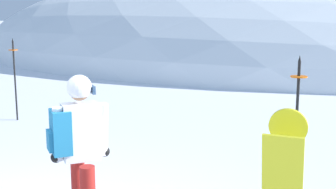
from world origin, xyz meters
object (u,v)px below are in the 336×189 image
snowboarder_main (79,153)px  piste_marker_far (297,119)px  piste_marker_near (15,74)px  rock_small (285,171)px  rock_mid (80,149)px

snowboarder_main → piste_marker_far: size_ratio=0.94×
piste_marker_near → rock_small: bearing=-10.9°
snowboarder_main → rock_small: 3.45m
piste_marker_far → rock_small: piste_marker_far is taller
piste_marker_far → rock_small: 1.51m
snowboarder_main → rock_mid: snowboarder_main is taller
piste_marker_near → piste_marker_far: size_ratio=0.99×
piste_marker_near → rock_mid: size_ratio=2.79×
piste_marker_far → rock_small: bearing=101.7°
snowboarder_main → rock_mid: size_ratio=2.63×
rock_small → snowboarder_main: bearing=-121.5°
piste_marker_far → rock_mid: size_ratio=2.81×
piste_marker_far → rock_small: (-0.22, 1.07, -1.05)m
snowboarder_main → piste_marker_far: 2.64m
snowboarder_main → rock_small: snowboarder_main is taller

